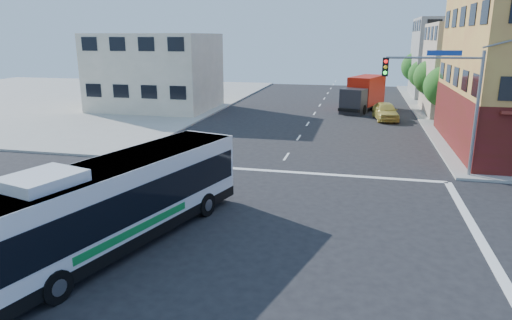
# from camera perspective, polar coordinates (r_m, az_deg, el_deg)

# --- Properties ---
(ground) EXTENTS (120.00, 120.00, 0.00)m
(ground) POSITION_cam_1_polar(r_m,az_deg,el_deg) (18.30, -2.88, -9.73)
(ground) COLOR black
(ground) RESTS_ON ground
(sidewalk_nw) EXTENTS (50.00, 50.00, 0.15)m
(sidewalk_nw) POSITION_cam_1_polar(r_m,az_deg,el_deg) (64.98, -24.89, 7.06)
(sidewalk_nw) COLOR gray
(sidewalk_nw) RESTS_ON ground
(building_east_near) EXTENTS (12.06, 10.06, 9.00)m
(building_east_near) POSITION_cam_1_polar(r_m,az_deg,el_deg) (51.53, 27.30, 9.98)
(building_east_near) COLOR #BAA88E
(building_east_near) RESTS_ON ground
(building_east_far) EXTENTS (12.06, 10.06, 10.00)m
(building_east_far) POSITION_cam_1_polar(r_m,az_deg,el_deg) (65.17, 24.45, 11.50)
(building_east_far) COLOR gray
(building_east_far) RESTS_ON ground
(building_west) EXTENTS (12.06, 10.06, 8.00)m
(building_west) POSITION_cam_1_polar(r_m,az_deg,el_deg) (50.90, -12.41, 10.68)
(building_west) COLOR beige
(building_west) RESTS_ON ground
(signal_mast_ne) EXTENTS (7.91, 1.13, 8.07)m
(signal_mast_ne) POSITION_cam_1_polar(r_m,az_deg,el_deg) (27.08, 22.67, 8.26)
(signal_mast_ne) COLOR gray
(signal_mast_ne) RESTS_ON ground
(street_tree_a) EXTENTS (3.60, 3.60, 5.53)m
(street_tree_a) POSITION_cam_1_polar(r_m,az_deg,el_deg) (44.66, 22.61, 8.76)
(street_tree_a) COLOR #371F14
(street_tree_a) RESTS_ON ground
(street_tree_b) EXTENTS (3.80, 3.80, 5.79)m
(street_tree_b) POSITION_cam_1_polar(r_m,az_deg,el_deg) (52.53, 21.26, 9.87)
(street_tree_b) COLOR #371F14
(street_tree_b) RESTS_ON ground
(street_tree_c) EXTENTS (3.40, 3.40, 5.29)m
(street_tree_c) POSITION_cam_1_polar(r_m,az_deg,el_deg) (60.46, 20.22, 10.26)
(street_tree_c) COLOR #371F14
(street_tree_c) RESTS_ON ground
(street_tree_d) EXTENTS (4.00, 4.00, 6.03)m
(street_tree_d) POSITION_cam_1_polar(r_m,az_deg,el_deg) (68.37, 19.48, 11.14)
(street_tree_d) COLOR #371F14
(street_tree_d) RESTS_ON ground
(transit_bus) EXTENTS (5.79, 12.44, 3.61)m
(transit_bus) POSITION_cam_1_polar(r_m,az_deg,el_deg) (17.88, -16.82, -4.90)
(transit_bus) COLOR black
(transit_bus) RESTS_ON ground
(box_truck) EXTENTS (4.78, 8.25, 3.57)m
(box_truck) POSITION_cam_1_polar(r_m,az_deg,el_deg) (50.52, 13.26, 8.01)
(box_truck) COLOR black
(box_truck) RESTS_ON ground
(parked_car) EXTENTS (2.64, 5.14, 1.68)m
(parked_car) POSITION_cam_1_polar(r_m,az_deg,el_deg) (45.28, 15.88, 5.90)
(parked_car) COLOR #D0BD4F
(parked_car) RESTS_ON ground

